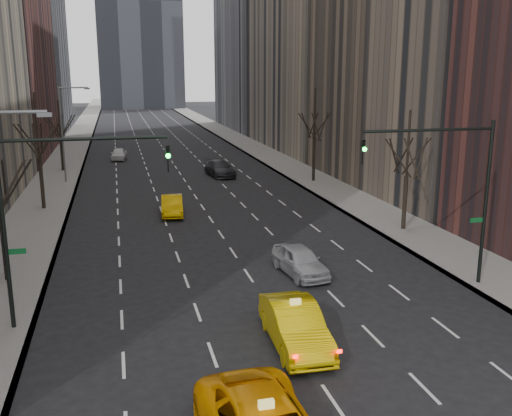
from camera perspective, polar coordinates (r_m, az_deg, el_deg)
sidewalk_left at (r=82.16m, az=-17.92°, el=5.58°), size 4.50×320.00×0.15m
sidewalk_right at (r=84.02m, az=-0.93°, el=6.38°), size 4.50×320.00×0.15m
tree_lw_b at (r=30.57m, az=-24.17°, el=-0.21°), size 3.36×3.50×7.82m
tree_lw_c at (r=46.09m, az=-20.82°, el=4.71°), size 3.36×3.50×8.74m
tree_lw_d at (r=63.92m, az=-18.95°, el=6.61°), size 3.36×3.50×7.36m
tree_rw_b at (r=38.57m, az=14.80°, el=3.13°), size 3.36×3.50×7.82m
tree_rw_c at (r=54.83m, az=5.85°, el=6.76°), size 3.36×3.50×8.74m
traffic_mast_left at (r=23.95m, az=-20.21°, el=1.00°), size 6.69×0.39×8.00m
traffic_mast_right at (r=28.35m, az=19.42°, el=2.88°), size 6.69×0.39×8.00m
streetlight_far at (r=56.68m, az=-18.51°, el=7.97°), size 2.83×0.22×9.00m
taxi_sedan at (r=22.35m, az=3.93°, el=-11.61°), size 1.95×5.20×1.70m
silver_sedan_ahead at (r=29.88m, az=4.41°, el=-5.25°), size 2.29×4.61×1.51m
far_taxi at (r=42.59m, az=-8.40°, el=0.25°), size 1.87×4.49×1.44m
far_suv_grey at (r=58.39m, az=-3.64°, el=3.98°), size 2.82×5.61×1.56m
far_car_white at (r=71.21m, az=-13.55°, el=5.27°), size 2.12×4.35×1.43m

